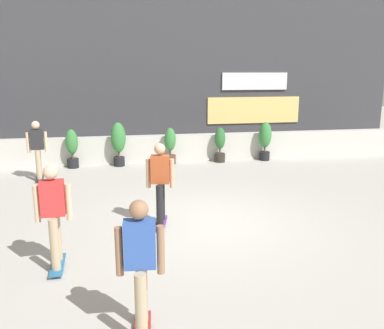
% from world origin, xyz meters
% --- Properties ---
extents(ground_plane, '(48.00, 48.00, 0.00)m').
position_xyz_m(ground_plane, '(0.00, 0.00, 0.00)').
color(ground_plane, '#B2AFA8').
extents(planter_wall, '(18.00, 0.40, 0.90)m').
position_xyz_m(planter_wall, '(0.00, 6.00, 0.45)').
color(planter_wall, beige).
rests_on(planter_wall, ground).
extents(building_backdrop, '(20.00, 2.08, 6.50)m').
position_xyz_m(building_backdrop, '(0.01, 10.00, 3.25)').
color(building_backdrop, '#38383D').
rests_on(building_backdrop, ground).
extents(potted_plant_0, '(0.39, 0.39, 1.24)m').
position_xyz_m(potted_plant_0, '(-3.16, 5.55, 0.67)').
color(potted_plant_0, black).
rests_on(potted_plant_0, ground).
extents(potted_plant_1, '(0.48, 0.48, 1.43)m').
position_xyz_m(potted_plant_1, '(-1.70, 5.55, 0.82)').
color(potted_plant_1, black).
rests_on(potted_plant_1, ground).
extents(potted_plant_2, '(0.37, 0.37, 1.22)m').
position_xyz_m(potted_plant_2, '(-0.01, 5.55, 0.65)').
color(potted_plant_2, brown).
rests_on(potted_plant_2, ground).
extents(potted_plant_3, '(0.36, 0.36, 1.18)m').
position_xyz_m(potted_plant_3, '(1.69, 5.55, 0.62)').
color(potted_plant_3, '#2D2823').
rests_on(potted_plant_3, ground).
extents(potted_plant_4, '(0.43, 0.43, 1.33)m').
position_xyz_m(potted_plant_4, '(3.28, 5.55, 0.75)').
color(potted_plant_4, black).
rests_on(potted_plant_4, ground).
extents(skater_far_right, '(0.55, 0.82, 1.70)m').
position_xyz_m(skater_far_right, '(-0.90, 0.02, 0.94)').
color(skater_far_right, '#72338C').
rests_on(skater_far_right, ground).
extents(skater_far_left, '(0.56, 0.82, 1.70)m').
position_xyz_m(skater_far_left, '(-3.95, 4.14, 0.94)').
color(skater_far_left, black).
rests_on(skater_far_left, ground).
extents(skater_foreground, '(0.56, 0.81, 1.70)m').
position_xyz_m(skater_foreground, '(-2.72, -1.54, 0.94)').
color(skater_foreground, '#266699').
rests_on(skater_foreground, ground).
extents(skater_mid_plaza, '(0.56, 0.81, 1.70)m').
position_xyz_m(skater_mid_plaza, '(-1.49, -3.49, 0.94)').
color(skater_mid_plaza, maroon).
rests_on(skater_mid_plaza, ground).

